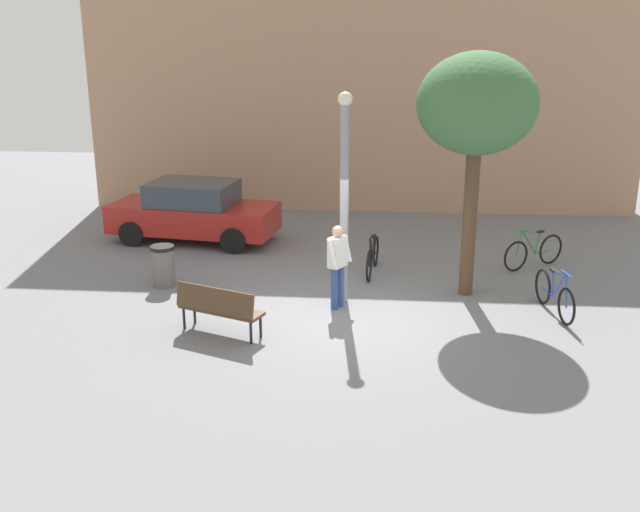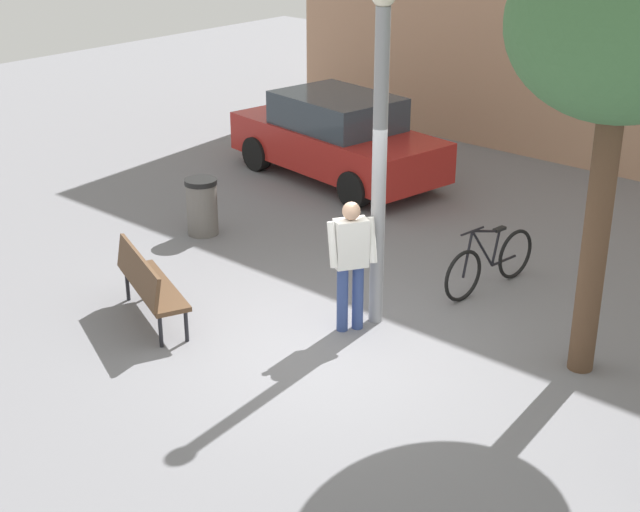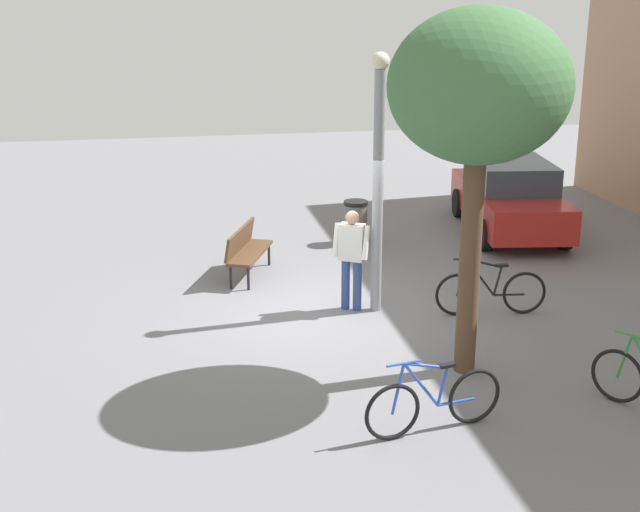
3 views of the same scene
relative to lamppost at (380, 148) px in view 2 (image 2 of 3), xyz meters
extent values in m
plane|color=slate|center=(0.04, -0.81, -2.27)|extent=(36.00, 36.00, 0.00)
cylinder|color=gray|center=(0.00, 0.00, -0.32)|extent=(0.17, 0.17, 3.89)
cylinder|color=#334784|center=(-0.05, -0.30, -1.84)|extent=(0.14, 0.14, 0.85)
cylinder|color=#334784|center=(-0.15, -0.47, -1.84)|extent=(0.14, 0.14, 0.85)
cube|color=white|center=(-0.10, -0.39, -1.12)|extent=(0.39, 0.46, 0.60)
sphere|color=tan|center=(-0.10, -0.39, -0.71)|extent=(0.22, 0.22, 0.22)
cylinder|color=white|center=(0.07, -0.20, -1.09)|extent=(0.24, 0.19, 0.55)
cylinder|color=white|center=(-0.18, -0.63, -1.09)|extent=(0.24, 0.19, 0.55)
cube|color=#513823|center=(-2.09, -1.82, -1.82)|extent=(1.65, 1.01, 0.06)
cube|color=#513823|center=(-2.16, -2.00, -1.57)|extent=(1.53, 0.72, 0.44)
cylinder|color=black|center=(-2.70, -1.40, -2.06)|extent=(0.05, 0.05, 0.42)
cylinder|color=black|center=(-1.36, -1.94, -2.06)|extent=(0.05, 0.05, 0.42)
cylinder|color=black|center=(-2.82, -1.70, -2.06)|extent=(0.05, 0.05, 0.42)
cylinder|color=black|center=(-1.48, -2.24, -2.06)|extent=(0.05, 0.05, 0.42)
cylinder|color=brown|center=(2.50, 0.62, -0.73)|extent=(0.29, 0.29, 3.07)
ellipsoid|color=#406D3F|center=(2.50, 0.62, 1.62)|extent=(2.33, 2.33, 1.98)
torus|color=black|center=(0.49, 1.22, -1.91)|extent=(0.13, 0.71, 0.71)
torus|color=black|center=(0.62, 2.31, -1.91)|extent=(0.13, 0.71, 0.71)
cylinder|color=black|center=(0.53, 1.58, -1.63)|extent=(0.10, 0.50, 0.64)
cylinder|color=black|center=(0.54, 1.63, -1.39)|extent=(0.10, 0.58, 0.18)
cylinder|color=black|center=(0.57, 1.86, -1.70)|extent=(0.05, 0.14, 0.48)
cylinder|color=black|center=(0.59, 2.06, -1.94)|extent=(0.10, 0.50, 0.04)
cylinder|color=black|center=(0.50, 1.28, -1.63)|extent=(0.06, 0.17, 0.63)
cube|color=black|center=(0.57, 1.91, -1.44)|extent=(0.10, 0.21, 0.04)
cylinder|color=black|center=(0.50, 1.35, -1.32)|extent=(0.08, 0.44, 0.03)
cube|color=#AD231E|center=(-4.07, 4.00, -1.65)|extent=(4.40, 2.28, 0.70)
cube|color=#333D47|center=(-4.07, 4.00, -1.02)|extent=(2.30, 1.85, 0.60)
cylinder|color=black|center=(-2.63, 4.60, -1.95)|extent=(0.66, 0.31, 0.64)
cylinder|color=black|center=(-2.85, 3.01, -1.95)|extent=(0.66, 0.31, 0.64)
cylinder|color=black|center=(-5.30, 4.98, -1.95)|extent=(0.66, 0.31, 0.64)
cylinder|color=black|center=(-5.52, 3.40, -1.95)|extent=(0.66, 0.31, 0.64)
cylinder|color=#66605B|center=(-3.86, 0.56, -1.86)|extent=(0.48, 0.48, 0.81)
cylinder|color=black|center=(-3.86, 0.56, -1.42)|extent=(0.50, 0.50, 0.08)
camera|label=1|loc=(0.73, -13.76, 3.02)|focal=40.88mm
camera|label=2|loc=(6.50, -8.38, 3.13)|focal=52.61mm
camera|label=3|loc=(12.89, -3.40, 2.80)|focal=48.53mm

